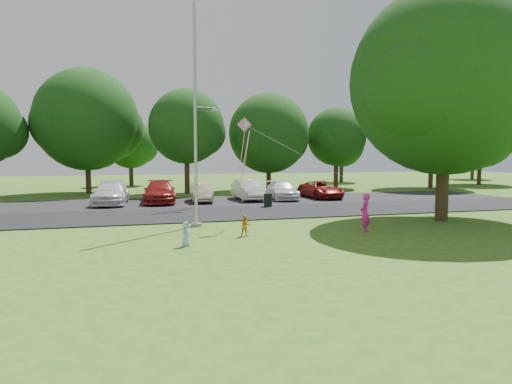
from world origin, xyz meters
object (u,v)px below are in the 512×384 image
object	(u,v)px
big_tree	(445,85)
child_yellow	(246,226)
child_blue	(186,234)
street_lamp	(199,147)
flagpole	(195,135)
kite	(247,135)
woman	(365,213)
trash_can	(268,201)

from	to	relation	value
big_tree	child_yellow	world-z (taller)	big_tree
child_blue	street_lamp	bearing A→B (deg)	24.97
flagpole	kite	bearing A→B (deg)	-23.17
street_lamp	big_tree	world-z (taller)	big_tree
street_lamp	woman	size ratio (longest dim) A/B	3.84
street_lamp	child_yellow	size ratio (longest dim) A/B	7.30
street_lamp	trash_can	xyz separation A→B (m)	(4.16, -0.72, -3.32)
big_tree	child_yellow	bearing A→B (deg)	-171.85
street_lamp	child_yellow	distance (m)	10.55
big_tree	child_blue	xyz separation A→B (m)	(-12.93, -2.84, -6.18)
flagpole	child_yellow	size ratio (longest dim) A/B	11.69
street_lamp	child_yellow	world-z (taller)	street_lamp
street_lamp	child_yellow	bearing A→B (deg)	-106.57
big_tree	kite	bearing A→B (deg)	176.07
street_lamp	flagpole	bearing A→B (deg)	-118.27
child_yellow	kite	world-z (taller)	kite
big_tree	trash_can	bearing A→B (deg)	129.85
street_lamp	child_blue	xyz separation A→B (m)	(-2.26, -11.36, -3.30)
trash_can	child_blue	bearing A→B (deg)	-121.12
flagpole	woman	world-z (taller)	flagpole
child_yellow	child_blue	world-z (taller)	child_blue
street_lamp	trash_can	distance (m)	5.37
trash_can	woman	bearing A→B (deg)	-82.55
woman	child_blue	world-z (taller)	woman
kite	woman	bearing A→B (deg)	-27.53
child_yellow	child_blue	distance (m)	2.89
flagpole	big_tree	world-z (taller)	big_tree
woman	child_blue	distance (m)	7.76
woman	trash_can	bearing A→B (deg)	-125.63
kite	trash_can	bearing A→B (deg)	67.23
big_tree	street_lamp	bearing A→B (deg)	141.38
street_lamp	child_blue	size ratio (longest dim) A/B	6.95
street_lamp	child_blue	distance (m)	12.05
big_tree	flagpole	bearing A→B (deg)	172.41
child_yellow	kite	bearing A→B (deg)	77.23
flagpole	woman	distance (m)	8.20
flagpole	big_tree	size ratio (longest dim) A/B	0.87
big_tree	woman	size ratio (longest dim) A/B	7.05
street_lamp	kite	bearing A→B (deg)	-101.63
street_lamp	big_tree	xyz separation A→B (m)	(10.67, -8.52, 2.87)
kite	street_lamp	bearing A→B (deg)	98.34
street_lamp	woman	distance (m)	12.07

